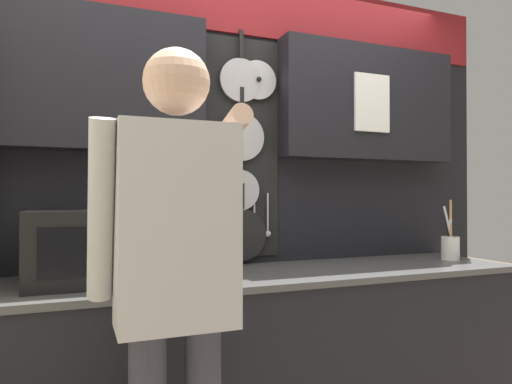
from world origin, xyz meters
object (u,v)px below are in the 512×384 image
object	(u,v)px
person	(175,266)
microwave	(91,247)
knife_block	(213,253)
utensil_crock	(450,246)

from	to	relation	value
person	microwave	bearing A→B (deg)	112.74
knife_block	utensil_crock	bearing A→B (deg)	0.06
person	knife_block	bearing A→B (deg)	62.60
microwave	person	distance (m)	0.62
knife_block	microwave	bearing A→B (deg)	-179.94
utensil_crock	person	world-z (taller)	person
utensil_crock	person	size ratio (longest dim) A/B	0.20
microwave	person	size ratio (longest dim) A/B	0.29
microwave	utensil_crock	distance (m)	1.98
utensil_crock	person	xyz separation A→B (m)	(-1.74, -0.58, 0.06)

